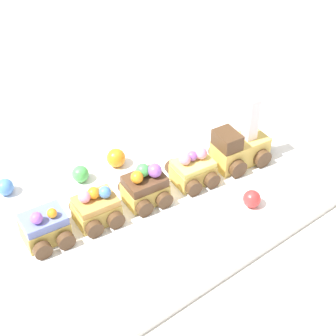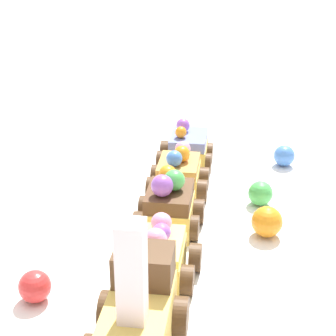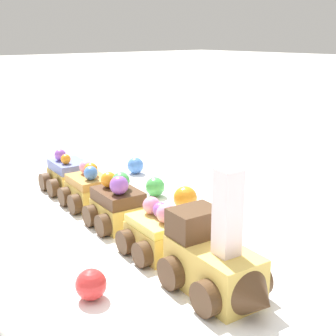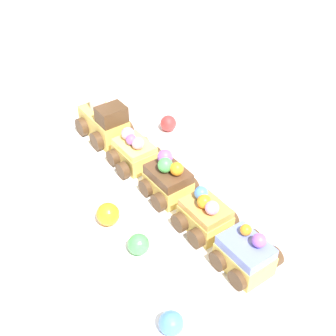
# 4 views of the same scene
# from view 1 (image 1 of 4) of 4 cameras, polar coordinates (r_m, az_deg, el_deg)

# --- Properties ---
(ground_plane) EXTENTS (10.00, 10.00, 0.00)m
(ground_plane) POSITION_cam_1_polar(r_m,az_deg,el_deg) (0.91, -1.50, -2.10)
(ground_plane) COLOR beige
(display_board) EXTENTS (0.67, 0.42, 0.01)m
(display_board) POSITION_cam_1_polar(r_m,az_deg,el_deg) (0.91, -1.50, -1.82)
(display_board) COLOR white
(display_board) RESTS_ON ground_plane
(cake_train_locomotive) EXTENTS (0.12, 0.08, 0.12)m
(cake_train_locomotive) POSITION_cam_1_polar(r_m,az_deg,el_deg) (0.94, 7.64, 2.18)
(cake_train_locomotive) COLOR #E0BC56
(cake_train_locomotive) RESTS_ON display_board
(cake_car_lemon) EXTENTS (0.07, 0.08, 0.06)m
(cake_car_lemon) POSITION_cam_1_polar(r_m,az_deg,el_deg) (0.90, 2.56, -0.20)
(cake_car_lemon) COLOR #E0BC56
(cake_car_lemon) RESTS_ON display_board
(cake_car_chocolate) EXTENTS (0.07, 0.08, 0.07)m
(cake_car_chocolate) POSITION_cam_1_polar(r_m,az_deg,el_deg) (0.86, -2.34, -1.96)
(cake_car_chocolate) COLOR #E0BC56
(cake_car_chocolate) RESTS_ON display_board
(cake_car_caramel) EXTENTS (0.07, 0.08, 0.06)m
(cake_car_caramel) POSITION_cam_1_polar(r_m,az_deg,el_deg) (0.84, -7.31, -4.08)
(cake_car_caramel) COLOR #E0BC56
(cake_car_caramel) RESTS_ON display_board
(cake_car_blueberry) EXTENTS (0.07, 0.08, 0.06)m
(cake_car_blueberry) POSITION_cam_1_polar(r_m,az_deg,el_deg) (0.82, -12.30, -6.06)
(cake_car_blueberry) COLOR #E0BC56
(cake_car_blueberry) RESTS_ON display_board
(gumball_green) EXTENTS (0.03, 0.03, 0.03)m
(gumball_green) POSITION_cam_1_polar(r_m,az_deg,el_deg) (0.91, -8.89, -0.60)
(gumball_green) COLOR #4CBC56
(gumball_green) RESTS_ON display_board
(gumball_blue) EXTENTS (0.03, 0.03, 0.03)m
(gumball_blue) POSITION_cam_1_polar(r_m,az_deg,el_deg) (0.91, -16.22, -1.86)
(gumball_blue) COLOR #4C84E0
(gumball_blue) RESTS_ON display_board
(gumball_orange) EXTENTS (0.03, 0.03, 0.03)m
(gumball_orange) POSITION_cam_1_polar(r_m,az_deg,el_deg) (0.94, -5.30, 1.04)
(gumball_orange) COLOR orange
(gumball_orange) RESTS_ON display_board
(gumball_red) EXTENTS (0.03, 0.03, 0.03)m
(gumball_red) POSITION_cam_1_polar(r_m,az_deg,el_deg) (0.87, 8.51, -3.12)
(gumball_red) COLOR red
(gumball_red) RESTS_ON display_board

